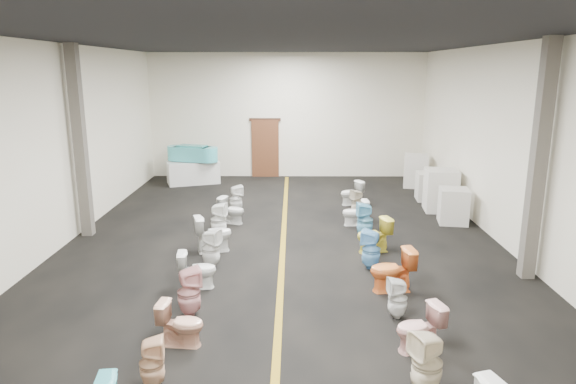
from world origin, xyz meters
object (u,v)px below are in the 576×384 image
toilet_right_7 (374,235)px  appliance_crate_c (429,186)px  toilet_left_2 (181,324)px  toilet_left_8 (232,210)px  toilet_right_3 (419,328)px  toilet_left_3 (189,292)px  toilet_right_6 (371,250)px  toilet_right_4 (398,298)px  toilet_right_2 (427,363)px  toilet_left_6 (213,234)px  appliance_crate_a (453,206)px  toilet_left_9 (236,199)px  toilet_left_4 (197,270)px  appliance_crate_b (441,190)px  toilet_right_11 (352,193)px  bathtub (192,153)px  toilet_left_7 (219,220)px  toilet_right_8 (365,220)px  toilet_left_5 (211,249)px  toilet_left_1 (152,363)px  toilet_right_5 (392,270)px  toilet_right_9 (355,213)px  appliance_crate_d (416,171)px  toilet_right_10 (357,202)px

toilet_right_7 → appliance_crate_c: bearing=136.4°
toilet_left_2 → toilet_left_8: 6.08m
toilet_left_2 → toilet_right_3: 3.43m
toilet_left_3 → toilet_right_6: size_ratio=1.01×
toilet_right_3 → toilet_right_4: (-0.12, 0.99, -0.01)m
toilet_right_2 → toilet_left_6: bearing=-169.0°
toilet_right_6 → toilet_right_7: 1.00m
appliance_crate_a → toilet_left_9: (-5.76, 0.94, -0.07)m
toilet_left_4 → toilet_left_8: (0.16, 4.06, -0.01)m
appliance_crate_b → toilet_right_11: size_ratio=1.70×
bathtub → toilet_right_3: bearing=-47.7°
bathtub → toilet_left_7: size_ratio=2.18×
toilet_left_4 → toilet_right_11: bearing=-36.7°
toilet_left_8 → toilet_right_8: toilet_right_8 is taller
toilet_left_5 → toilet_right_3: size_ratio=1.16×
appliance_crate_a → toilet_right_7: bearing=-137.5°
toilet_left_6 → toilet_right_11: size_ratio=1.18×
appliance_crate_c → toilet_left_7: appliance_crate_c is taller
appliance_crate_c → toilet_left_2: 10.34m
toilet_right_4 → toilet_left_1: bearing=-66.6°
appliance_crate_b → toilet_right_5: appliance_crate_b is taller
toilet_right_6 → toilet_right_8: 1.99m
toilet_left_1 → toilet_right_5: toilet_right_5 is taller
toilet_left_7 → toilet_right_7: 3.70m
toilet_left_9 → toilet_right_9: toilet_left_9 is taller
appliance_crate_d → toilet_right_3: bearing=-102.7°
appliance_crate_a → toilet_right_3: 6.70m
toilet_right_4 → toilet_right_10: toilet_right_10 is taller
appliance_crate_c → toilet_left_3: (-5.85, -7.66, -0.01)m
toilet_right_11 → appliance_crate_b: bearing=50.8°
toilet_left_5 → toilet_right_6: toilet_right_6 is taller
toilet_left_1 → toilet_right_11: 9.68m
toilet_left_2 → toilet_right_3: toilet_right_3 is taller
appliance_crate_a → toilet_right_5: size_ratio=1.14×
toilet_left_3 → toilet_right_5: (3.47, 1.00, -0.01)m
toilet_left_1 → toilet_left_9: bearing=-13.1°
appliance_crate_a → toilet_left_9: size_ratio=1.17×
bathtub → appliance_crate_a: (7.68, -4.71, -0.61)m
toilet_left_7 → toilet_right_3: (3.58, -5.10, -0.07)m
appliance_crate_b → toilet_right_8: appliance_crate_b is taller
bathtub → toilet_left_3: bathtub is taller
toilet_left_4 → toilet_right_7: bearing=-67.8°
toilet_left_4 → toilet_right_6: toilet_right_6 is taller
bathtub → toilet_left_1: 12.04m
toilet_left_8 → toilet_right_3: bearing=-132.2°
toilet_left_4 → toilet_right_2: (3.40, -3.14, 0.07)m
appliance_crate_a → toilet_left_7: size_ratio=1.11×
toilet_right_11 → toilet_left_5: bearing=-58.7°
toilet_left_4 → toilet_right_4: (3.44, -1.15, -0.01)m
bathtub → toilet_right_7: bearing=-36.2°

